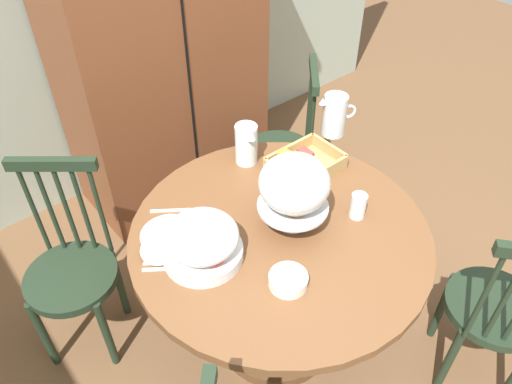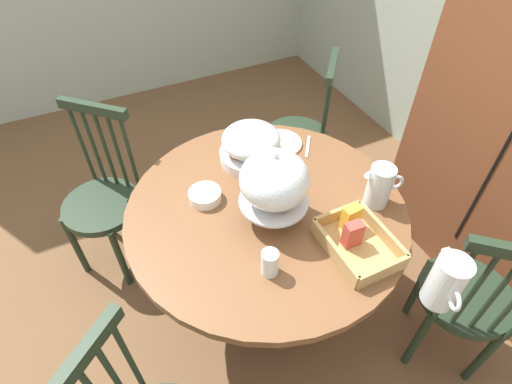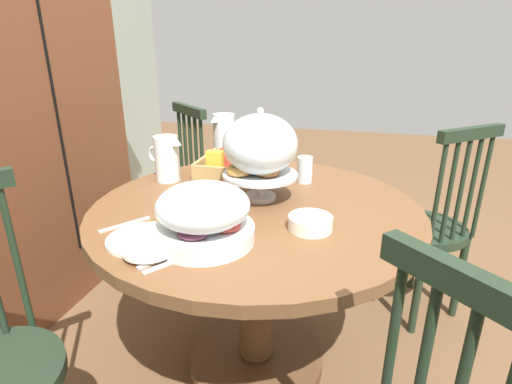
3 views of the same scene
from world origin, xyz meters
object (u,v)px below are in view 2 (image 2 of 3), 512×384
china_plate_small (263,137)px  drinking_glass (270,263)px  dining_table (265,238)px  china_plate_large (280,143)px  windsor_chair_facing_door (300,137)px  milk_pitcher (445,284)px  cereal_bowl (205,196)px  cereal_basket (356,239)px  pastry_stand_with_dome (275,182)px  orange_juice_pitcher (379,187)px  fruit_platter_covered (251,145)px  windsor_chair_by_cabinet (466,300)px  windsor_chair_far_side (104,202)px

china_plate_small → drinking_glass: size_ratio=1.36×
dining_table → china_plate_large: 0.49m
windsor_chair_facing_door → drinking_glass: (0.98, -0.72, 0.34)m
milk_pitcher → cereal_bowl: milk_pitcher is taller
cereal_basket → china_plate_small: size_ratio=2.11×
windsor_chair_facing_door → cereal_bowl: windsor_chair_facing_door is taller
pastry_stand_with_dome → drinking_glass: size_ratio=3.13×
china_plate_large → cereal_basket: bearing=-3.0°
pastry_stand_with_dome → orange_juice_pitcher: size_ratio=1.79×
fruit_platter_covered → drinking_glass: 0.65m
milk_pitcher → cereal_bowl: bearing=-145.3°
fruit_platter_covered → cereal_bowl: (0.16, -0.30, -0.06)m
windsor_chair_facing_door → orange_juice_pitcher: windsor_chair_facing_door is taller
windsor_chair_facing_door → dining_table: bearing=-40.8°
cereal_basket → drinking_glass: 0.36m
dining_table → china_plate_large: bearing=144.4°
fruit_platter_covered → orange_juice_pitcher: bearing=36.0°
pastry_stand_with_dome → cereal_bowl: (-0.22, -0.22, -0.18)m
windsor_chair_by_cabinet → orange_juice_pitcher: (-0.44, -0.22, 0.37)m
drinking_glass → dining_table: bearing=155.4°
cereal_basket → fruit_platter_covered: bearing=-167.6°
windsor_chair_by_cabinet → pastry_stand_with_dome: bearing=-130.5°
milk_pitcher → china_plate_large: 1.01m
windsor_chair_by_cabinet → drinking_glass: windsor_chair_by_cabinet is taller
orange_juice_pitcher → china_plate_small: 0.65m
orange_juice_pitcher → china_plate_small: bearing=-158.7°
fruit_platter_covered → china_plate_large: size_ratio=1.36×
windsor_chair_facing_door → orange_juice_pitcher: (0.86, -0.15, 0.37)m
dining_table → milk_pitcher: milk_pitcher is taller
windsor_chair_far_side → orange_juice_pitcher: windsor_chair_far_side is taller
windsor_chair_by_cabinet → china_plate_large: size_ratio=4.43×
windsor_chair_far_side → china_plate_large: windsor_chair_far_side is taller
windsor_chair_by_cabinet → pastry_stand_with_dome: pastry_stand_with_dome is taller
windsor_chair_far_side → orange_juice_pitcher: size_ratio=5.08×
cereal_bowl → china_plate_large: bearing=113.1°
china_plate_large → drinking_glass: bearing=-30.9°
milk_pitcher → cereal_basket: (-0.32, -0.12, -0.06)m
dining_table → pastry_stand_with_dome: size_ratio=3.48×
windsor_chair_facing_door → china_plate_small: windsor_chair_facing_door is taller
windsor_chair_facing_door → china_plate_large: (0.32, -0.33, 0.29)m
windsor_chair_facing_door → china_plate_small: 0.55m
cereal_basket → china_plate_large: cereal_basket is taller
windsor_chair_facing_door → fruit_platter_covered: size_ratio=3.25×
fruit_platter_covered → windsor_chair_facing_door: bearing=125.7°
orange_juice_pitcher → china_plate_large: orange_juice_pitcher is taller
milk_pitcher → cereal_basket: bearing=-159.6°
cereal_basket → china_plate_small: (-0.76, -0.02, -0.02)m
pastry_stand_with_dome → milk_pitcher: size_ratio=1.64×
pastry_stand_with_dome → fruit_platter_covered: 0.40m
fruit_platter_covered → cereal_bowl: fruit_platter_covered is taller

